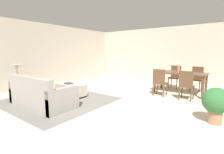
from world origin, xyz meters
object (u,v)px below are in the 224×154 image
Objects in this scene: table_lamp at (17,68)px; dining_chair_near_right at (186,84)px; dining_chair_far_right at (197,77)px; dining_chair_near_left at (160,81)px; potted_plant at (216,102)px; side_table at (18,84)px; dining_chair_far_left at (175,75)px; book_on_ottoman at (68,83)px; dining_table at (180,75)px; vase_centerpiece at (179,69)px; couch at (41,95)px; ottoman_table at (71,89)px.

table_lamp reaches higher than dining_chair_near_right.
table_lamp is 6.41m from dining_chair_far_right.
dining_chair_near_left is 1.20× the size of potted_plant.
dining_chair_near_right is (0.85, -0.01, 0.00)m from dining_chair_near_left.
dining_chair_near_right is at bearing 33.31° from side_table.
potted_plant is (1.73, -1.43, -0.07)m from dining_chair_near_left.
dining_chair_far_left is at bearing 88.27° from dining_chair_near_left.
side_table is 6.40m from dining_chair_far_right.
table_lamp is at bearing -140.85° from dining_chair_near_left.
dining_chair_near_left reaches higher than book_on_ottoman.
side_table is 0.53m from table_lamp.
dining_table is at bearing 119.48° from potted_plant.
dining_table is 0.96m from dining_chair_near_left.
vase_centerpiece reaches higher than dining_chair_near_left.
vase_centerpiece reaches higher than book_on_ottoman.
potted_plant is (5.33, 1.51, 0.00)m from side_table.
couch is at bearing -159.35° from potted_plant.
potted_plant is at bearing -58.09° from dining_chair_near_right.
couch reaches higher than potted_plant.
couch is 1.17× the size of dining_table.
ottoman_table is at bearing -142.52° from dining_chair_near_left.
dining_table is at bearing 61.94° from dining_chair_near_left.
dining_chair_far_right is at bearing 45.72° from side_table.
couch is 1.31m from side_table.
dining_chair_far_left and dining_chair_far_right have the same top height.
dining_chair_near_right reaches higher than dining_table.
dining_chair_near_left is 1.00× the size of dining_chair_near_right.
dining_chair_far_right is at bearing 47.07° from book_on_ottoman.
couch is 3.82× the size of table_lamp.
dining_chair_far_right is (0.02, 1.66, 0.00)m from dining_chair_near_right.
dining_chair_far_left is 3.54× the size of book_on_ottoman.
ottoman_table is at bearing -150.65° from dining_chair_near_right.
dining_chair_far_right is at bearing 46.94° from ottoman_table.
dining_table is at bearing -63.66° from dining_chair_far_left.
couch reaches higher than dining_table.
table_lamp is 5.56m from potted_plant.
book_on_ottoman is at bearing -124.50° from ottoman_table.
table_lamp reaches higher than dining_table.
dining_chair_near_left reaches higher than ottoman_table.
dining_chair_far_left is 4.30m from book_on_ottoman.
table_lamp reaches higher than dining_chair_near_left.
side_table is 0.62× the size of dining_chair_far_left.
book_on_ottoman is at bearing -125.02° from dining_chair_far_left.
dining_chair_far_right reaches higher than side_table.
potted_plant is at bearing 6.26° from book_on_ottoman.
vase_centerpiece is 0.34× the size of potted_plant.
dining_table is at bearing 53.99° from couch.
side_table is 5.54m from dining_table.
vase_centerpiece reaches higher than dining_chair_near_right.
dining_chair_near_left is 1.00× the size of dining_chair_far_left.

